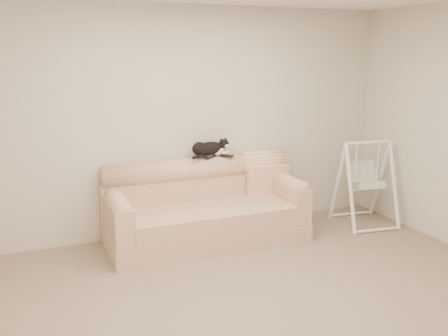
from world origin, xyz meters
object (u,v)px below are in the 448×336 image
Objects in this scene: remote_a at (210,156)px; remote_b at (226,156)px; baby_swing at (365,183)px; sofa at (204,210)px; tuxedo_cat at (210,148)px.

remote_a reaches higher than remote_b.
remote_b is 1.77m from baby_swing.
remote_a reaches higher than sofa.
remote_a is 0.09m from tuxedo_cat.
baby_swing reaches higher than remote_a.
tuxedo_cat is at bearing 56.22° from sofa.
baby_swing is at bearing -14.70° from remote_b.
remote_a is 0.33× the size of tuxedo_cat.
sofa is 13.72× the size of remote_b.
tuxedo_cat reaches higher than baby_swing.
remote_a is at bearing 172.48° from remote_b.
sofa is 0.71m from tuxedo_cat.
sofa is at bearing -123.78° from tuxedo_cat.
remote_a is (0.16, 0.22, 0.56)m from sofa.
remote_a is 0.19m from remote_b.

